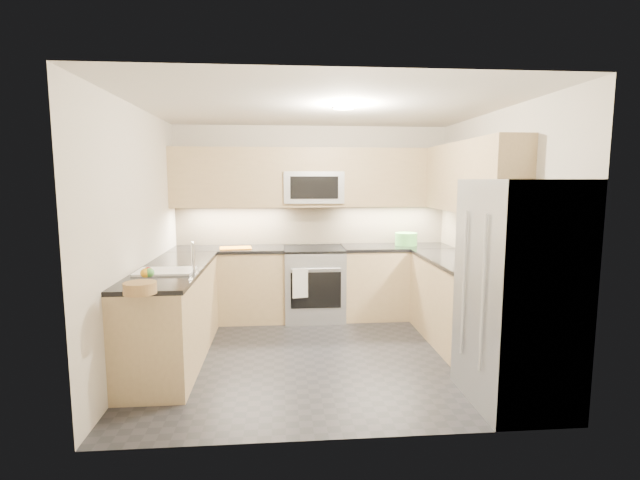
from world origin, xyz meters
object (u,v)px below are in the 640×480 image
(utensil_bowl, at_px, (406,239))
(fruit_basket, at_px, (140,288))
(gas_range, at_px, (314,284))
(cutting_board, at_px, (236,248))
(microwave, at_px, (313,187))
(refrigerator, at_px, (518,293))

(utensil_bowl, distance_m, fruit_basket, 3.63)
(gas_range, height_order, cutting_board, cutting_board)
(gas_range, relative_size, microwave, 1.20)
(refrigerator, xyz_separation_m, cutting_board, (-2.44, 2.37, 0.05))
(microwave, xyz_separation_m, refrigerator, (1.45, -2.55, -0.80))
(refrigerator, bearing_deg, fruit_basket, 178.53)
(microwave, xyz_separation_m, fruit_basket, (-1.49, -2.47, -0.72))
(gas_range, bearing_deg, utensil_bowl, 2.81)
(utensil_bowl, relative_size, cutting_board, 0.74)
(gas_range, bearing_deg, refrigerator, -59.12)
(refrigerator, distance_m, utensil_bowl, 2.50)
(microwave, height_order, cutting_board, microwave)
(microwave, distance_m, fruit_basket, 2.97)
(fruit_basket, bearing_deg, utensil_bowl, 41.66)
(cutting_board, bearing_deg, utensil_bowl, 2.86)
(gas_range, distance_m, refrigerator, 2.86)
(refrigerator, bearing_deg, cutting_board, 135.79)
(microwave, xyz_separation_m, utensil_bowl, (1.22, -0.06, -0.68))
(microwave, relative_size, fruit_basket, 3.13)
(utensil_bowl, distance_m, cutting_board, 2.22)
(utensil_bowl, bearing_deg, fruit_basket, -138.34)
(refrigerator, relative_size, fruit_basket, 7.40)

